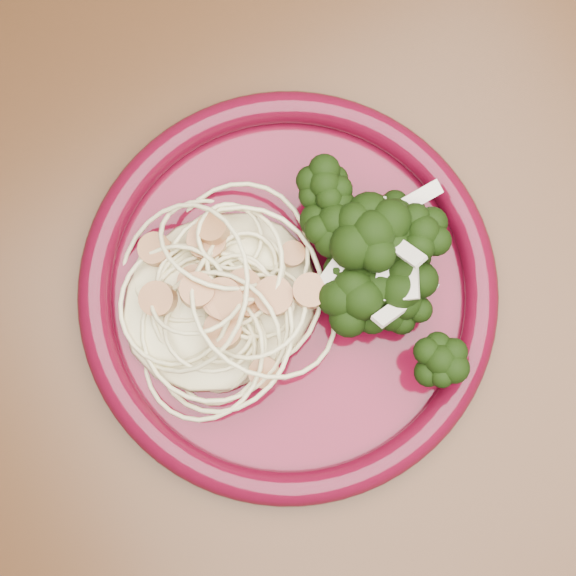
# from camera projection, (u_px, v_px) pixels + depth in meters

# --- Properties ---
(dining_table) EXTENTS (1.20, 0.80, 0.75)m
(dining_table) POSITION_uv_depth(u_px,v_px,m) (289.00, 239.00, 0.64)
(dining_table) COLOR #472814
(dining_table) RESTS_ON ground
(dinner_plate) EXTENTS (0.36, 0.36, 0.02)m
(dinner_plate) POSITION_uv_depth(u_px,v_px,m) (288.00, 291.00, 0.52)
(dinner_plate) COLOR #4E0717
(dinner_plate) RESTS_ON dining_table
(spaghetti_pile) EXTENTS (0.16, 0.16, 0.03)m
(spaghetti_pile) POSITION_uv_depth(u_px,v_px,m) (219.00, 298.00, 0.51)
(spaghetti_pile) COLOR beige
(spaghetti_pile) RESTS_ON dinner_plate
(scallop_cluster) EXTENTS (0.16, 0.16, 0.04)m
(scallop_cluster) POSITION_uv_depth(u_px,v_px,m) (214.00, 289.00, 0.47)
(scallop_cluster) COLOR #B67A49
(scallop_cluster) RESTS_ON spaghetti_pile
(broccoli_pile) EXTENTS (0.14, 0.18, 0.05)m
(broccoli_pile) POSITION_uv_depth(u_px,v_px,m) (374.00, 272.00, 0.50)
(broccoli_pile) COLOR black
(broccoli_pile) RESTS_ON dinner_plate
(onion_garnish) EXTENTS (0.10, 0.12, 0.05)m
(onion_garnish) POSITION_uv_depth(u_px,v_px,m) (380.00, 261.00, 0.47)
(onion_garnish) COLOR beige
(onion_garnish) RESTS_ON broccoli_pile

